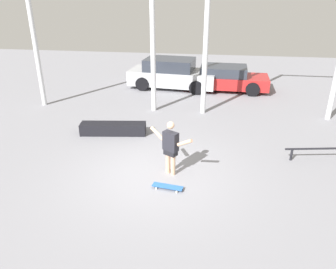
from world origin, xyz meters
name	(u,v)px	position (x,y,z in m)	size (l,w,h in m)	color
ground_plane	(157,174)	(0.00, 0.00, 0.00)	(36.00, 36.00, 0.00)	gray
skateboarder	(171,146)	(0.38, 0.09, 0.84)	(1.24, 0.78, 1.53)	#DBAD89
skateboard	(168,187)	(0.41, -0.66, 0.06)	(0.81, 0.34, 0.08)	#2D66B2
grind_box	(113,129)	(-1.97, 2.46, 0.20)	(2.26, 0.52, 0.39)	black
grind_rail	(324,150)	(4.75, 1.54, 0.31)	(2.32, 0.48, 0.40)	black
canopy_support_left	(89,4)	(-3.45, 5.07, 4.12)	(5.07, 0.20, 6.99)	silver
canopy_support_right	(278,5)	(3.45, 5.07, 4.12)	(5.07, 0.20, 6.99)	silver
parked_car_silver	(172,74)	(-0.73, 8.56, 0.71)	(4.49, 2.29, 1.47)	#B7BABF
parked_car_red	(225,78)	(1.95, 8.55, 0.59)	(4.11, 2.01, 1.19)	red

